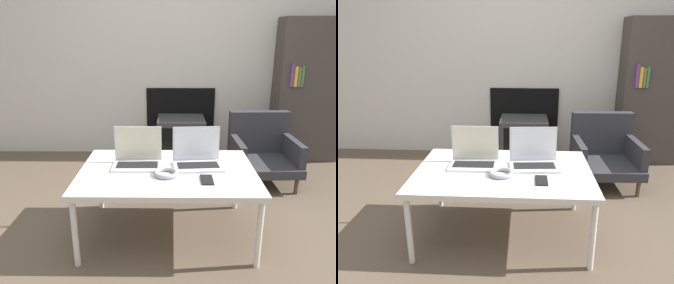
% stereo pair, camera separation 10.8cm
% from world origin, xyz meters
% --- Properties ---
extents(ground_plane, '(14.00, 14.00, 0.00)m').
position_xyz_m(ground_plane, '(0.00, 0.00, 0.00)').
color(ground_plane, brown).
extents(wall_back, '(7.00, 0.08, 2.60)m').
position_xyz_m(wall_back, '(0.00, 1.99, 1.29)').
color(wall_back, beige).
rests_on(wall_back, ground_plane).
extents(table, '(1.15, 0.79, 0.48)m').
position_xyz_m(table, '(0.00, 0.27, 0.44)').
color(table, silver).
rests_on(table, ground_plane).
extents(laptop_left, '(0.33, 0.22, 0.26)m').
position_xyz_m(laptop_left, '(-0.20, 0.36, 0.54)').
color(laptop_left, silver).
rests_on(laptop_left, table).
extents(laptop_right, '(0.34, 0.24, 0.26)m').
position_xyz_m(laptop_right, '(0.20, 0.36, 0.54)').
color(laptop_right, silver).
rests_on(laptop_right, table).
extents(headphones, '(0.16, 0.16, 0.03)m').
position_xyz_m(headphones, '(-0.01, 0.18, 0.49)').
color(headphones, gray).
rests_on(headphones, table).
extents(phone, '(0.08, 0.14, 0.01)m').
position_xyz_m(phone, '(0.24, 0.11, 0.48)').
color(phone, black).
rests_on(phone, table).
extents(tv, '(0.50, 0.45, 0.48)m').
position_xyz_m(tv, '(0.13, 1.71, 0.24)').
color(tv, '#383838').
rests_on(tv, ground_plane).
extents(armchair, '(0.59, 0.59, 0.63)m').
position_xyz_m(armchair, '(0.88, 1.21, 0.30)').
color(armchair, '#2D2D33').
rests_on(armchair, ground_plane).
extents(bookshelf, '(0.69, 0.32, 1.50)m').
position_xyz_m(bookshelf, '(1.48, 1.79, 0.75)').
color(bookshelf, '#3F3833').
rests_on(bookshelf, ground_plane).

